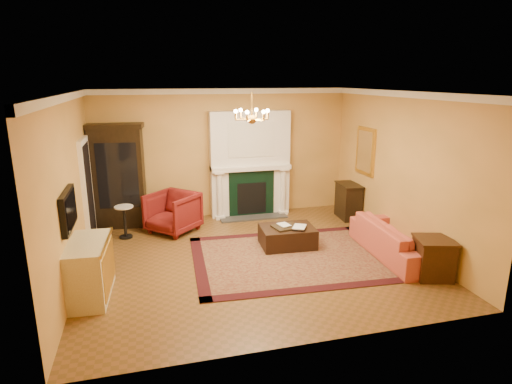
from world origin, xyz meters
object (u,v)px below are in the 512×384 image
object	(u,v)px
pedestal_table	(125,220)
commode	(89,270)
coral_sofa	(396,234)
end_table	(433,259)
console_table	(348,202)
china_cabinet	(119,178)
leather_ottoman	(287,236)
wingback_armchair	(173,210)

from	to	relation	value
pedestal_table	commode	size ratio (longest dim) A/B	0.58
pedestal_table	coral_sofa	world-z (taller)	coral_sofa
end_table	console_table	world-z (taller)	console_table
china_cabinet	leather_ottoman	xyz separation A→B (m)	(3.21, -2.11, -0.89)
china_cabinet	end_table	xyz separation A→B (m)	(5.12, -4.01, -0.77)
china_cabinet	pedestal_table	size ratio (longest dim) A/B	3.19
end_table	leather_ottoman	bearing A→B (deg)	135.22
wingback_armchair	leather_ottoman	bearing A→B (deg)	11.26
commode	wingback_armchair	bearing A→B (deg)	64.70
commode	coral_sofa	xyz separation A→B (m)	(5.35, 0.21, -0.01)
china_cabinet	commode	world-z (taller)	china_cabinet
end_table	leather_ottoman	distance (m)	2.69
china_cabinet	leather_ottoman	size ratio (longest dim) A/B	2.12
console_table	coral_sofa	bearing A→B (deg)	-89.51
wingback_armchair	coral_sofa	size ratio (longest dim) A/B	0.43
wingback_armchair	console_table	bearing A→B (deg)	44.01
end_table	coral_sofa	bearing A→B (deg)	96.12
coral_sofa	leather_ottoman	size ratio (longest dim) A/B	2.12
china_cabinet	end_table	bearing A→B (deg)	-31.79
end_table	leather_ottoman	world-z (taller)	end_table
coral_sofa	pedestal_table	bearing A→B (deg)	68.21
wingback_armchair	end_table	distance (m)	5.23
pedestal_table	coral_sofa	bearing A→B (deg)	-24.52
end_table	console_table	size ratio (longest dim) A/B	0.81
commode	pedestal_table	bearing A→B (deg)	83.61
wingback_armchair	leather_ottoman	world-z (taller)	wingback_armchair
china_cabinet	commode	size ratio (longest dim) A/B	1.86
end_table	leather_ottoman	size ratio (longest dim) A/B	0.62
console_table	wingback_armchair	bearing A→B (deg)	-176.83
wingback_armchair	end_table	xyz separation A→B (m)	(4.03, -3.33, -0.15)
wingback_armchair	end_table	size ratio (longest dim) A/B	1.48
china_cabinet	console_table	bearing A→B (deg)	-2.28
china_cabinet	wingback_armchair	size ratio (longest dim) A/B	2.30
wingback_armchair	commode	bearing A→B (deg)	-73.50
coral_sofa	end_table	size ratio (longest dim) A/B	3.40
pedestal_table	commode	xyz separation A→B (m)	(-0.43, -2.45, 0.04)
wingback_armchair	leather_ottoman	size ratio (longest dim) A/B	0.92
end_table	console_table	distance (m)	3.23
console_table	end_table	bearing A→B (deg)	-86.49
china_cabinet	end_table	distance (m)	6.55
wingback_armchair	coral_sofa	world-z (taller)	wingback_armchair
china_cabinet	console_table	world-z (taller)	china_cabinet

